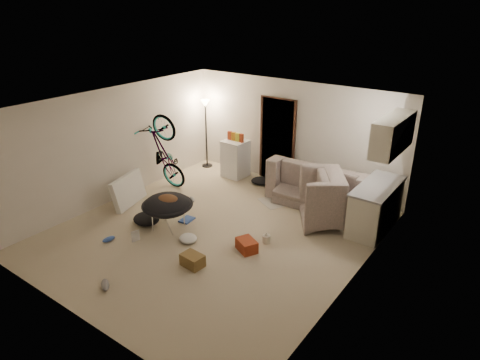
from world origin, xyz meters
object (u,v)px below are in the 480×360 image
Objects in this scene: juicer at (266,238)px; armchair at (341,205)px; drink_case_b at (247,245)px; floor_lamp at (206,119)px; tv_box at (128,190)px; kitchen_counter at (375,207)px; sofa at (321,188)px; mini_fridge at (235,159)px; bicycle at (165,168)px; drink_case_a at (193,260)px; saucer_chair at (168,209)px.

armchair is at bearing 63.50° from juicer.
floor_lamp is at bearing 166.30° from drink_case_b.
tv_box reaches higher than juicer.
kitchen_counter is 0.65× the size of sofa.
mini_fridge is at bearing 43.45° from armchair.
juicer is at bearing 99.62° from drink_case_b.
tv_box is at bearing -106.17° from mini_fridge.
bicycle reaches higher than kitchen_counter.
floor_lamp is at bearing 131.71° from drink_case_a.
mini_fridge is at bearing 136.44° from juicer.
mini_fridge is at bearing -5.57° from floor_lamp.
sofa is 2.64m from drink_case_b.
bicycle reaches higher than sofa.
tv_box is at bearing 175.92° from bicycle.
bicycle reaches higher than saucer_chair.
tv_box is at bearing -172.93° from juicer.
saucer_chair is 4.64× the size of juicer.
floor_lamp is 1.79× the size of tv_box.
sofa is 2.33× the size of saucer_chair.
tv_box is at bearing -153.58° from drink_case_b.
saucer_chair is 1.46m from drink_case_a.
sofa is at bearing -70.67° from bicycle.
drink_case_a reaches higher than juicer.
bicycle reaches higher than drink_case_a.
mini_fridge reaches higher than kitchen_counter.
saucer_chair is at bearing -76.88° from mini_fridge.
armchair is 1.19× the size of tv_box.
armchair is 1.21× the size of saucer_chair.
bicycle is at bearing 167.71° from juicer.
drink_case_a is 1.76× the size of juicer.
drink_case_b is at bearing -16.31° from tv_box.
kitchen_counter is 1.60× the size of mini_fridge.
drink_case_b is at bearing 7.61° from saucer_chair.
floor_lamp is 1.21× the size of kitchen_counter.
armchair reaches higher than juicer.
kitchen_counter is 0.67m from armchair.
bicycle is at bearing 147.17° from drink_case_a.
floor_lamp reaches higher than tv_box.
sofa is 1.93× the size of armchair.
floor_lamp reaches higher than drink_case_b.
tv_box is at bearing 82.04° from armchair.
kitchen_counter is (4.83, -0.65, -0.87)m from floor_lamp.
sofa is at bearing 0.48° from mini_fridge.
floor_lamp reaches higher than sofa.
mini_fridge is at bearing 55.23° from tv_box.
floor_lamp is at bearing 172.34° from kitchen_counter.
sofa is 0.97m from armchair.
bicycle is (-4.73, -1.00, 0.05)m from kitchen_counter.
sofa is 10.80× the size of juicer.
drink_case_b is at bearing -107.35° from juicer.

